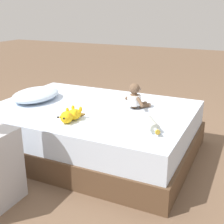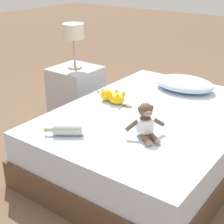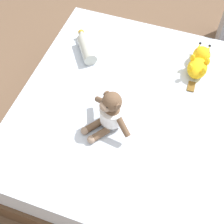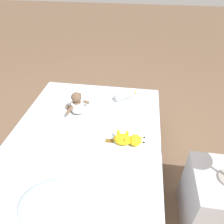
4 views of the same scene
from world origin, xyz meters
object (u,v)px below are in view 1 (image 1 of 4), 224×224
bed (92,130)px  plush_monkey (135,98)px  glass_bottle (152,125)px  pillow (36,95)px  plush_yellow_creature (71,115)px

bed → plush_monkey: bearing=-67.9°
bed → glass_bottle: bearing=-112.7°
plush_monkey → glass_bottle: (-0.43, -0.30, -0.06)m
plush_monkey → glass_bottle: 0.53m
pillow → plush_yellow_creature: bearing=-119.0°
pillow → glass_bottle: size_ratio=2.27×
pillow → glass_bottle: (-0.25, -1.28, -0.02)m
glass_bottle → bed: bearing=67.3°
plush_monkey → plush_yellow_creature: bearing=146.6°
pillow → plush_monkey: 1.00m
bed → pillow: size_ratio=3.41×
plush_yellow_creature → glass_bottle: bearing=-81.2°
pillow → plush_yellow_creature: (-0.35, -0.63, -0.01)m
glass_bottle → plush_monkey: bearing=34.9°
bed → pillow: 0.67m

